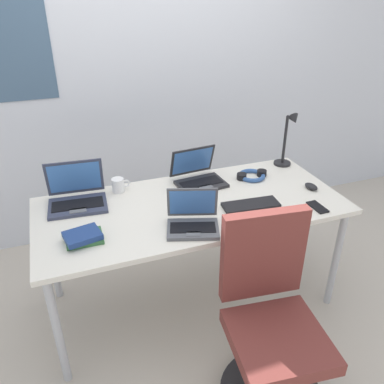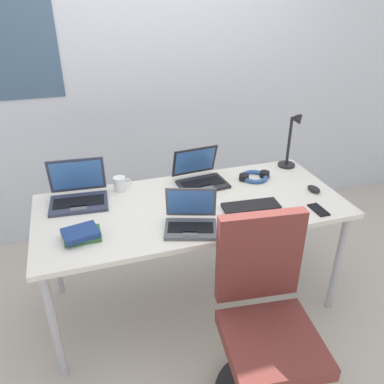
# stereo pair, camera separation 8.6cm
# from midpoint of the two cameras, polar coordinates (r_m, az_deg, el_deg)

# --- Properties ---
(ground_plane) EXTENTS (12.00, 12.00, 0.00)m
(ground_plane) POSITION_cam_midpoint_polar(r_m,az_deg,el_deg) (2.76, -0.92, -15.13)
(ground_plane) COLOR #B7AD9E
(wall_back) EXTENTS (6.00, 0.13, 2.60)m
(wall_back) POSITION_cam_midpoint_polar(r_m,az_deg,el_deg) (3.12, -8.13, 17.00)
(wall_back) COLOR silver
(wall_back) RESTS_ON ground_plane
(desk) EXTENTS (1.80, 0.80, 0.74)m
(desk) POSITION_cam_midpoint_polar(r_m,az_deg,el_deg) (2.35, -1.05, -2.95)
(desk) COLOR silver
(desk) RESTS_ON ground_plane
(desk_lamp) EXTENTS (0.12, 0.18, 0.40)m
(desk_lamp) POSITION_cam_midpoint_polar(r_m,az_deg,el_deg) (2.78, 12.84, 7.37)
(desk_lamp) COLOR black
(desk_lamp) RESTS_ON desk
(laptop_center) EXTENTS (0.33, 0.30, 0.22)m
(laptop_center) POSITION_cam_midpoint_polar(r_m,az_deg,el_deg) (2.54, -0.03, 2.23)
(laptop_center) COLOR #232326
(laptop_center) RESTS_ON desk
(laptop_back_right) EXTENTS (0.33, 0.30, 0.20)m
(laptop_back_right) POSITION_cam_midpoint_polar(r_m,az_deg,el_deg) (2.08, -1.08, -4.17)
(laptop_back_right) COLOR #515459
(laptop_back_right) RESTS_ON desk
(laptop_mid_desk) EXTENTS (0.35, 0.30, 0.24)m
(laptop_mid_desk) POSITION_cam_midpoint_polar(r_m,az_deg,el_deg) (2.40, -17.31, -0.67)
(laptop_mid_desk) COLOR #33384C
(laptop_mid_desk) RESTS_ON desk
(external_keyboard) EXTENTS (0.34, 0.15, 0.02)m
(external_keyboard) POSITION_cam_midpoint_polar(r_m,az_deg,el_deg) (2.31, 7.46, -1.89)
(external_keyboard) COLOR black
(external_keyboard) RESTS_ON desk
(computer_mouse) EXTENTS (0.07, 0.10, 0.03)m
(computer_mouse) POSITION_cam_midpoint_polar(r_m,az_deg,el_deg) (2.57, 15.97, 0.76)
(computer_mouse) COLOR black
(computer_mouse) RESTS_ON desk
(cell_phone) EXTENTS (0.07, 0.14, 0.01)m
(cell_phone) POSITION_cam_midpoint_polar(r_m,az_deg,el_deg) (2.38, 16.73, -2.11)
(cell_phone) COLOR black
(cell_phone) RESTS_ON desk
(headphones) EXTENTS (0.21, 0.18, 0.04)m
(headphones) POSITION_cam_midpoint_polar(r_m,az_deg,el_deg) (2.65, 7.72, 2.40)
(headphones) COLOR #335999
(headphones) RESTS_ON desk
(book_stack) EXTENTS (0.20, 0.17, 0.05)m
(book_stack) POSITION_cam_midpoint_polar(r_m,az_deg,el_deg) (2.08, -16.61, -6.23)
(book_stack) COLOR #336638
(book_stack) RESTS_ON desk
(coffee_mug) EXTENTS (0.11, 0.08, 0.09)m
(coffee_mug) POSITION_cam_midpoint_polar(r_m,az_deg,el_deg) (2.48, -11.60, 0.96)
(coffee_mug) COLOR white
(coffee_mug) RESTS_ON desk
(office_chair) EXTENTS (0.52, 0.56, 0.97)m
(office_chair) POSITION_cam_midpoint_polar(r_m,az_deg,el_deg) (2.06, 10.10, -19.05)
(office_chair) COLOR black
(office_chair) RESTS_ON ground_plane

